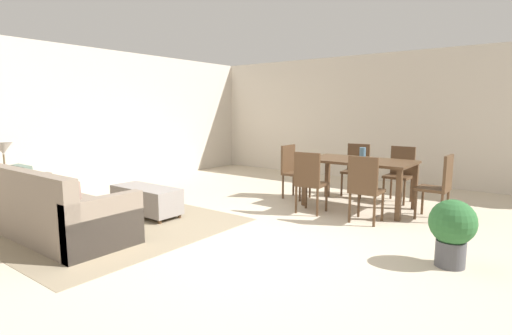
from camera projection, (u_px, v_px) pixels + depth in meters
ground_plane at (246, 245)px, 4.45m from camera, size 10.80×10.80×0.00m
wall_back at (394, 118)px, 8.20m from camera, size 9.00×0.12×2.70m
wall_left at (75, 119)px, 7.32m from camera, size 0.12×11.00×2.70m
area_rug at (106, 223)px, 5.28m from camera, size 3.00×2.80×0.01m
couch at (51, 212)px, 4.76m from camera, size 2.26×0.91×0.86m
ottoman_table at (146, 199)px, 5.69m from camera, size 1.11×0.45×0.42m
side_table at (7, 186)px, 5.64m from camera, size 0.40×0.40×0.55m
table_lamp at (3, 150)px, 5.56m from camera, size 0.26×0.26×0.52m
dining_table at (359, 166)px, 6.09m from camera, size 1.60×0.92×0.76m
dining_chair_near_left at (309, 179)px, 5.74m from camera, size 0.43×0.43×0.92m
dining_chair_near_right at (365, 186)px, 5.24m from camera, size 0.41×0.41×0.92m
dining_chair_far_left at (356, 166)px, 7.01m from camera, size 0.43×0.43×0.92m
dining_chair_far_right at (400, 171)px, 6.52m from camera, size 0.42×0.42×0.92m
dining_chair_head_east at (440, 183)px, 5.40m from camera, size 0.41×0.41×0.92m
dining_chair_head_west at (293, 168)px, 6.80m from camera, size 0.40×0.40×0.92m
vase_centerpiece at (363, 153)px, 6.08m from camera, size 0.10×0.10×0.19m
potted_plant at (452, 228)px, 3.80m from camera, size 0.44×0.44×0.67m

